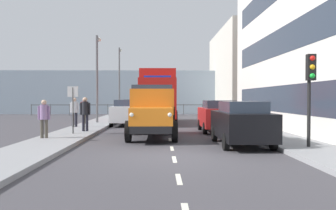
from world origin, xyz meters
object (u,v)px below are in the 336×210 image
(pedestrian_couple_a, at_px, (85,111))
(pedestrian_near_railing, at_px, (84,109))
(lamp_post_promenade, at_px, (97,70))
(truck_vintage_orange, at_px, (152,113))
(lorry_cargo_red, at_px, (158,95))
(pedestrian_strolling, at_px, (44,116))
(pedestrian_with_bag, at_px, (75,110))
(car_black_kerbside_near, at_px, (241,122))
(car_silver_oppositeside_1, at_px, (134,109))
(street_sign, at_px, (73,101))
(lamp_post_far, at_px, (119,75))
(car_white_oppositeside_0, at_px, (126,112))
(car_red_kerbside_1, at_px, (218,115))
(traffic_light_near, at_px, (310,80))

(pedestrian_couple_a, bearing_deg, pedestrian_near_railing, -77.41)
(pedestrian_couple_a, xyz_separation_m, lamp_post_promenade, (0.56, -6.68, 2.60))
(truck_vintage_orange, height_order, lorry_cargo_red, lorry_cargo_red)
(pedestrian_strolling, distance_m, pedestrian_couple_a, 3.28)
(truck_vintage_orange, bearing_deg, pedestrian_strolling, 11.96)
(pedestrian_strolling, xyz_separation_m, pedestrian_with_bag, (0.13, -5.87, 0.06))
(car_black_kerbside_near, distance_m, car_silver_oppositeside_1, 17.64)
(lorry_cargo_red, distance_m, car_silver_oppositeside_1, 5.19)
(truck_vintage_orange, height_order, street_sign, truck_vintage_orange)
(car_black_kerbside_near, height_order, street_sign, street_sign)
(car_black_kerbside_near, xyz_separation_m, lamp_post_promenade, (7.55, -11.19, 2.88))
(pedestrian_couple_a, height_order, pedestrian_with_bag, pedestrian_couple_a)
(pedestrian_with_bag, bearing_deg, lamp_post_far, -93.23)
(lamp_post_far, bearing_deg, car_black_kerbside_near, 107.99)
(lamp_post_promenade, xyz_separation_m, lamp_post_far, (-0.21, -11.42, 0.41))
(pedestrian_near_railing, relative_size, street_sign, 0.75)
(lorry_cargo_red, distance_m, car_white_oppositeside_0, 3.13)
(car_red_kerbside_1, xyz_separation_m, lamp_post_far, (7.34, -17.14, 3.29))
(car_black_kerbside_near, relative_size, pedestrian_with_bag, 2.50)
(pedestrian_strolling, bearing_deg, pedestrian_with_bag, -88.70)
(truck_vintage_orange, distance_m, traffic_light_near, 6.92)
(car_black_kerbside_near, xyz_separation_m, lamp_post_far, (7.34, -22.61, 3.29))
(car_white_oppositeside_0, relative_size, traffic_light_near, 1.34)
(lorry_cargo_red, height_order, pedestrian_with_bag, lorry_cargo_red)
(car_red_kerbside_1, xyz_separation_m, traffic_light_near, (-2.03, 7.04, 1.58))
(pedestrian_with_bag, bearing_deg, car_silver_oppositeside_1, -106.24)
(street_sign, bearing_deg, pedestrian_strolling, 68.57)
(truck_vintage_orange, relative_size, car_black_kerbside_near, 1.32)
(car_black_kerbside_near, xyz_separation_m, pedestrian_with_bag, (8.21, -7.28, 0.27))
(lorry_cargo_red, xyz_separation_m, pedestrian_strolling, (4.73, 10.77, -0.98))
(car_silver_oppositeside_1, relative_size, lamp_post_far, 0.63)
(car_black_kerbside_near, distance_m, pedestrian_strolling, 8.20)
(street_sign, bearing_deg, car_white_oppositeside_0, -105.35)
(car_red_kerbside_1, height_order, lamp_post_promenade, lamp_post_promenade)
(pedestrian_with_bag, height_order, traffic_light_near, traffic_light_near)
(traffic_light_near, bearing_deg, street_sign, -27.56)
(lorry_cargo_red, height_order, lamp_post_far, lamp_post_far)
(traffic_light_near, relative_size, street_sign, 1.42)
(lamp_post_promenade, bearing_deg, pedestrian_couple_a, 94.76)
(lamp_post_far, bearing_deg, car_red_kerbside_1, 113.19)
(pedestrian_couple_a, bearing_deg, car_black_kerbside_near, 147.24)
(truck_vintage_orange, relative_size, lamp_post_promenade, 0.93)
(car_white_oppositeside_0, relative_size, pedestrian_with_bag, 2.49)
(lorry_cargo_red, distance_m, lamp_post_far, 11.37)
(car_white_oppositeside_0, bearing_deg, lorry_cargo_red, -136.35)
(lorry_cargo_red, relative_size, car_white_oppositeside_0, 1.92)
(car_red_kerbside_1, distance_m, lamp_post_far, 18.93)
(lamp_post_promenade, bearing_deg, pedestrian_near_railing, 62.73)
(truck_vintage_orange, distance_m, pedestrian_with_bag, 6.79)
(car_white_oppositeside_0, bearing_deg, traffic_light_near, 122.44)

